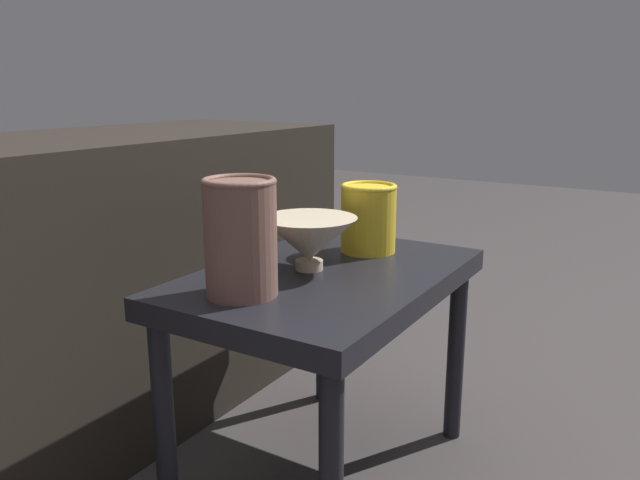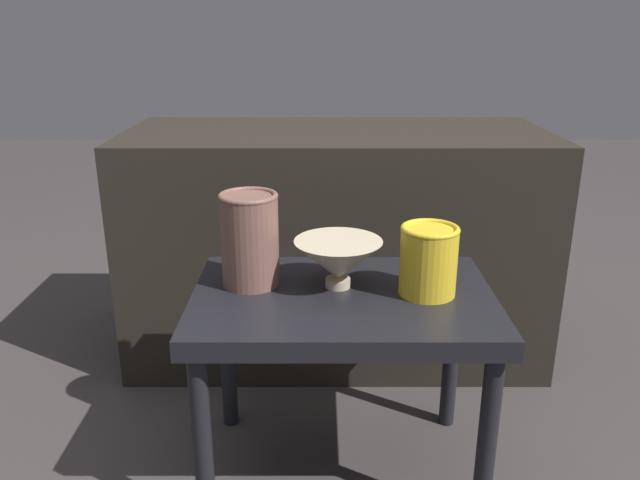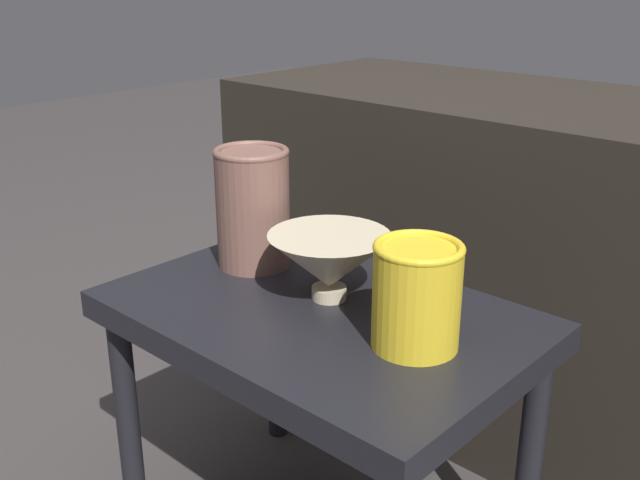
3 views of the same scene
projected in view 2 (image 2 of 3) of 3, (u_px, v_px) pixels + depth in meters
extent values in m
plane|color=#383333|center=(340.00, 467.00, 1.36)|extent=(8.00, 8.00, 0.00)
cube|color=black|center=(342.00, 302.00, 1.23)|extent=(0.59, 0.40, 0.04)
cylinder|color=black|center=(202.00, 444.00, 1.15)|extent=(0.04, 0.04, 0.38)
cylinder|color=black|center=(486.00, 443.00, 1.15)|extent=(0.04, 0.04, 0.38)
cylinder|color=black|center=(227.00, 354.00, 1.46)|extent=(0.04, 0.04, 0.38)
cylinder|color=black|center=(451.00, 353.00, 1.46)|extent=(0.04, 0.04, 0.38)
cube|color=black|center=(335.00, 242.00, 1.79)|extent=(1.14, 0.50, 0.64)
cylinder|color=#C1B293|center=(337.00, 283.00, 1.25)|extent=(0.05, 0.05, 0.02)
cone|color=#C1B293|center=(337.00, 260.00, 1.24)|extent=(0.18, 0.18, 0.08)
cylinder|color=brown|center=(249.00, 241.00, 1.24)|extent=(0.12, 0.12, 0.18)
torus|color=brown|center=(247.00, 196.00, 1.21)|extent=(0.12, 0.12, 0.01)
cylinder|color=gold|center=(428.00, 262.00, 1.20)|extent=(0.11, 0.11, 0.13)
torus|color=gold|center=(430.00, 229.00, 1.18)|extent=(0.11, 0.11, 0.01)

